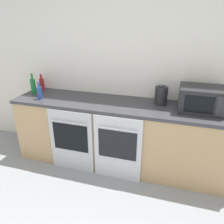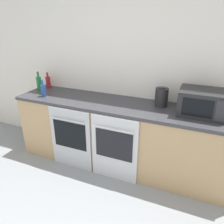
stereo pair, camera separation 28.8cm
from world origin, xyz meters
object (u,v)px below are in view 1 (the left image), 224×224
microwave (202,99)px  bottle_green (33,86)px  oven_left (71,141)px  bottle_red (42,84)px  bottle_blue (39,92)px  kettle (161,95)px  oven_right (117,149)px

microwave → bottle_green: bottle_green is taller
oven_left → bottle_red: bearing=142.4°
oven_left → bottle_blue: (-0.51, 0.18, 0.56)m
bottle_red → kettle: size_ratio=1.00×
microwave → bottle_red: 2.25m
bottle_green → kettle: (1.80, 0.08, 0.00)m
microwave → bottle_green: (-2.27, 0.00, -0.03)m
oven_left → bottle_blue: bearing=160.4°
bottle_green → kettle: size_ratio=1.20×
kettle → oven_right: bearing=-133.5°
oven_left → kettle: 1.29m
oven_right → microwave: size_ratio=1.69×
oven_right → bottle_green: (-1.37, 0.38, 0.58)m
oven_right → bottle_red: (-1.34, 0.55, 0.56)m
bottle_red → oven_left: bearing=-37.6°
microwave → kettle: bearing=169.7°
bottle_blue → bottle_red: bottle_red is taller
oven_left → microwave: bearing=13.7°
oven_left → oven_right: bearing=0.0°
oven_right → bottle_blue: (-1.13, 0.18, 0.56)m
oven_right → microwave: microwave is taller
bottle_green → bottle_red: bottle_green is taller
oven_left → bottle_blue: 0.78m
oven_left → bottle_green: bottle_green is taller
oven_left → oven_right: 0.62m
bottle_red → kettle: same height
microwave → bottle_blue: 2.05m
oven_left → bottle_green: 1.01m
bottle_green → kettle: 1.80m
bottle_red → kettle: (1.77, -0.09, 0.02)m
bottle_blue → bottle_red: bearing=118.9°
bottle_blue → bottle_red: (-0.20, 0.37, 0.00)m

